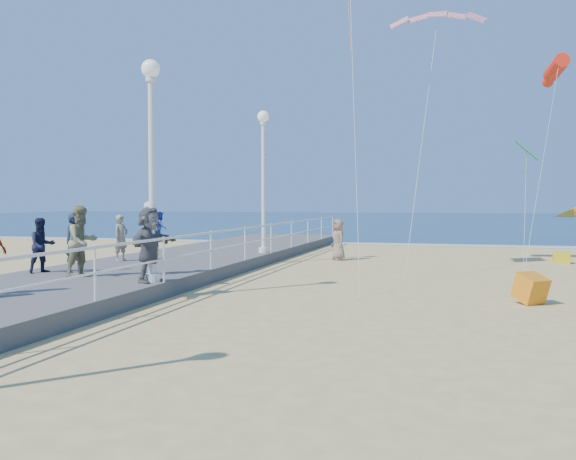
% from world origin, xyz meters
% --- Properties ---
extents(ground, '(160.00, 160.00, 0.00)m').
position_xyz_m(ground, '(0.00, 0.00, 0.00)').
color(ground, '#E3C476').
rests_on(ground, ground).
extents(ocean, '(160.00, 90.00, 0.05)m').
position_xyz_m(ocean, '(0.00, 65.00, 0.01)').
color(ocean, '#0C2E48').
rests_on(ocean, ground).
extents(surf_line, '(160.00, 1.20, 0.04)m').
position_xyz_m(surf_line, '(0.00, 20.50, 0.03)').
color(surf_line, white).
rests_on(surf_line, ground).
extents(boardwalk, '(5.00, 44.00, 0.40)m').
position_xyz_m(boardwalk, '(-7.50, 0.00, 0.20)').
color(boardwalk, slate).
rests_on(boardwalk, ground).
extents(railing, '(0.05, 42.00, 0.55)m').
position_xyz_m(railing, '(-5.05, 0.00, 1.25)').
color(railing, white).
rests_on(railing, boardwalk).
extents(lamp_post_mid, '(0.44, 0.44, 5.32)m').
position_xyz_m(lamp_post_mid, '(-5.35, 0.00, 3.66)').
color(lamp_post_mid, white).
rests_on(lamp_post_mid, boardwalk).
extents(lamp_post_far, '(0.44, 0.44, 5.32)m').
position_xyz_m(lamp_post_far, '(-5.35, 9.00, 3.66)').
color(lamp_post_far, white).
rests_on(lamp_post_far, boardwalk).
extents(woman_holding_toddler, '(0.65, 0.81, 1.94)m').
position_xyz_m(woman_holding_toddler, '(-6.08, 1.48, 1.37)').
color(woman_holding_toddler, silver).
rests_on(woman_holding_toddler, boardwalk).
extents(toddler_held, '(0.41, 0.47, 0.81)m').
position_xyz_m(toddler_held, '(-5.93, 1.63, 1.66)').
color(toddler_held, blue).
rests_on(toddler_held, boardwalk).
extents(spectator_0, '(0.59, 0.70, 1.62)m').
position_xyz_m(spectator_0, '(-8.37, 1.36, 1.21)').
color(spectator_0, '#1B283C').
rests_on(spectator_0, boardwalk).
extents(spectator_1, '(0.96, 1.08, 1.83)m').
position_xyz_m(spectator_1, '(-7.54, 0.42, 1.32)').
color(spectator_1, gray).
rests_on(spectator_1, boardwalk).
extents(spectator_5, '(0.73, 1.74, 1.82)m').
position_xyz_m(spectator_5, '(-5.40, -0.05, 1.31)').
color(spectator_5, '#58585D').
rests_on(spectator_5, boardwalk).
extents(spectator_6, '(0.49, 0.62, 1.50)m').
position_xyz_m(spectator_6, '(-8.82, 4.60, 1.15)').
color(spectator_6, gray).
rests_on(spectator_6, boardwalk).
extents(spectator_7, '(0.86, 0.92, 1.49)m').
position_xyz_m(spectator_7, '(-9.16, 1.00, 1.15)').
color(spectator_7, '#171C34').
rests_on(spectator_7, boardwalk).
extents(beach_walker_c, '(0.88, 0.95, 1.62)m').
position_xyz_m(beach_walker_c, '(-2.84, 10.94, 0.81)').
color(beach_walker_c, gray).
rests_on(beach_walker_c, ground).
extents(box_kite, '(0.88, 0.90, 0.74)m').
position_xyz_m(box_kite, '(3.38, 1.42, 0.30)').
color(box_kite, '#DD4A0D').
rests_on(box_kite, ground).
extents(beach_chair_left, '(0.55, 0.55, 0.40)m').
position_xyz_m(beach_chair_left, '(5.50, 11.86, 0.20)').
color(beach_chair_left, yellow).
rests_on(beach_chair_left, ground).
extents(kite_parafoil, '(3.37, 0.94, 0.65)m').
position_xyz_m(kite_parafoil, '(0.95, 9.08, 8.82)').
color(kite_parafoil, '#D61943').
extents(kite_windsock, '(0.98, 2.52, 1.05)m').
position_xyz_m(kite_windsock, '(5.21, 11.98, 7.32)').
color(kite_windsock, red).
extents(kite_diamond_green, '(0.95, 1.20, 0.76)m').
position_xyz_m(kite_diamond_green, '(4.21, 11.97, 4.27)').
color(kite_diamond_green, '#23A45C').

